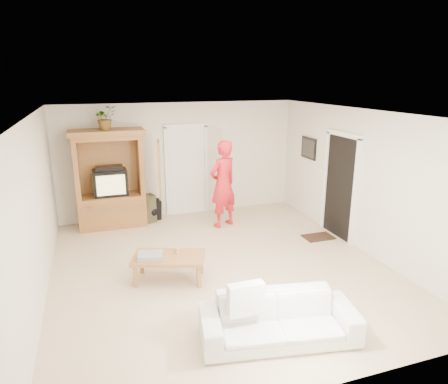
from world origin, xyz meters
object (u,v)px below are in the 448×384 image
object	(u,v)px
coffee_table	(169,259)
sofa	(279,319)
armoire	(112,185)
man	(223,184)

from	to	relation	value
coffee_table	sofa	bearing A→B (deg)	-43.73
armoire	man	distance (m)	2.39
sofa	man	bearing A→B (deg)	91.40
armoire	coffee_table	size ratio (longest dim) A/B	1.66
armoire	sofa	world-z (taller)	armoire
man	coffee_table	distance (m)	2.66
armoire	coffee_table	xyz separation A→B (m)	(0.66, -2.83, -0.54)
armoire	sofa	xyz separation A→B (m)	(1.65, -4.76, -0.63)
coffee_table	man	bearing A→B (deg)	71.26
sofa	coffee_table	world-z (taller)	sofa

